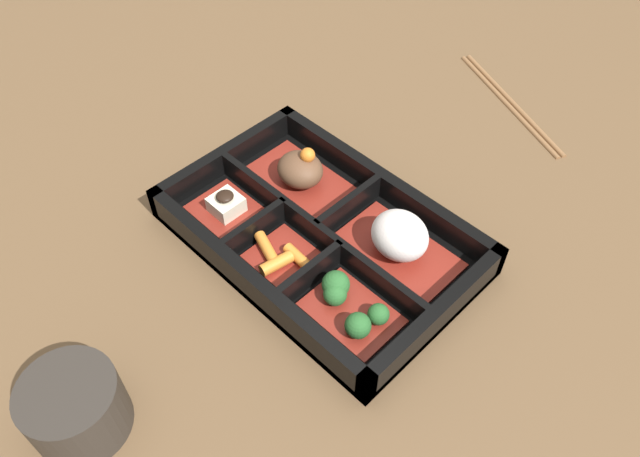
{
  "coord_description": "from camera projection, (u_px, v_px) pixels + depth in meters",
  "views": [
    {
      "loc": [
        0.31,
        -0.31,
        0.53
      ],
      "look_at": [
        0.0,
        0.0,
        0.03
      ],
      "focal_mm": 35.0,
      "sensor_mm": 36.0,
      "label": 1
    }
  ],
  "objects": [
    {
      "name": "bowl_tofu",
      "position": [
        227.0,
        208.0,
        0.7
      ],
      "size": [
        0.08,
        0.06,
        0.03
      ],
      "color": "maroon",
      "rests_on": "bento_base"
    },
    {
      "name": "bowl_rice",
      "position": [
        399.0,
        239.0,
        0.65
      ],
      "size": [
        0.13,
        0.08,
        0.06
      ],
      "color": "maroon",
      "rests_on": "bento_base"
    },
    {
      "name": "bento_rim",
      "position": [
        318.0,
        232.0,
        0.68
      ],
      "size": [
        0.33,
        0.21,
        0.04
      ],
      "color": "black",
      "rests_on": "ground_plane"
    },
    {
      "name": "tea_cup",
      "position": [
        73.0,
        404.0,
        0.53
      ],
      "size": [
        0.09,
        0.09,
        0.06
      ],
      "color": "#2D2823",
      "rests_on": "ground_plane"
    },
    {
      "name": "chopsticks",
      "position": [
        510.0,
        102.0,
        0.85
      ],
      "size": [
        0.22,
        0.11,
        0.01
      ],
      "color": "brown",
      "rests_on": "ground_plane"
    },
    {
      "name": "bowl_carrots",
      "position": [
        281.0,
        257.0,
        0.66
      ],
      "size": [
        0.07,
        0.07,
        0.02
      ],
      "color": "maroon",
      "rests_on": "bento_base"
    },
    {
      "name": "bowl_greens",
      "position": [
        349.0,
        306.0,
        0.61
      ],
      "size": [
        0.09,
        0.06,
        0.03
      ],
      "color": "maroon",
      "rests_on": "bento_base"
    },
    {
      "name": "ground_plane",
      "position": [
        320.0,
        243.0,
        0.69
      ],
      "size": [
        3.0,
        3.0,
        0.0
      ],
      "primitive_type": "plane",
      "color": "brown"
    },
    {
      "name": "bowl_stew",
      "position": [
        301.0,
        173.0,
        0.73
      ],
      "size": [
        0.13,
        0.08,
        0.05
      ],
      "color": "maroon",
      "rests_on": "bento_base"
    },
    {
      "name": "bento_base",
      "position": [
        320.0,
        240.0,
        0.69
      ],
      "size": [
        0.33,
        0.21,
        0.01
      ],
      "color": "black",
      "rests_on": "ground_plane"
    }
  ]
}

